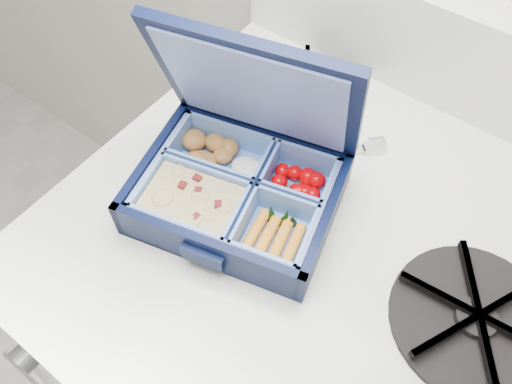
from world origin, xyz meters
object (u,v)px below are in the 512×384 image
Objects in this scene: bento_box at (237,193)px; stove at (304,350)px; burner_grate at (477,317)px; fork at (313,156)px.

stove is at bearing 7.98° from bento_box.
stove is 0.54m from burner_grate.
burner_grate is 1.01× the size of fork.
stove is 5.34× the size of burner_grate.
burner_grate reaches higher than fork.
fork is (-0.08, 0.08, 0.50)m from stove.
burner_grate is at bearing -7.88° from bento_box.
fork reaches higher than stove.
burner_grate is at bearing 25.23° from fork.
burner_grate reaches higher than stove.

